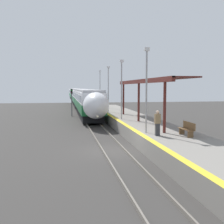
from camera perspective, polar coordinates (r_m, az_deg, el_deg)
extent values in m
plane|color=#383533|center=(18.50, 0.28, -7.90)|extent=(120.00, 120.00, 0.00)
cube|color=slate|center=(18.38, -1.95, -7.75)|extent=(0.08, 90.00, 0.15)
cube|color=slate|center=(18.62, 2.48, -7.59)|extent=(0.08, 90.00, 0.15)
cube|color=black|center=(40.03, -5.09, -0.01)|extent=(2.41, 18.91, 0.88)
cube|color=#196633|center=(39.96, -5.10, 1.23)|extent=(2.74, 20.56, 0.86)
cube|color=#196633|center=(39.93, -5.11, 2.05)|extent=(2.75, 20.56, 0.29)
cube|color=silver|center=(39.90, -5.12, 3.19)|extent=(2.74, 20.56, 1.30)
cube|color=black|center=(39.90, -5.12, 3.10)|extent=(2.76, 18.91, 0.71)
cube|color=#9E9EA3|center=(39.88, -5.13, 4.34)|extent=(2.46, 20.56, 0.30)
cylinder|color=black|center=(32.58, -5.33, -1.49)|extent=(0.12, 0.94, 0.94)
cylinder|color=black|center=(32.71, -2.81, -1.45)|extent=(0.12, 0.94, 0.94)
cylinder|color=black|center=(34.76, -5.60, -1.08)|extent=(0.12, 0.94, 0.94)
cylinder|color=black|center=(34.89, -3.24, -1.05)|extent=(0.12, 0.94, 0.94)
cylinder|color=black|center=(45.24, -6.52, 0.31)|extent=(0.12, 0.94, 0.94)
cylinder|color=black|center=(45.34, -4.70, 0.33)|extent=(0.12, 0.94, 0.94)
cylinder|color=black|center=(47.43, -6.66, 0.52)|extent=(0.12, 0.94, 0.94)
cylinder|color=black|center=(47.53, -4.93, 0.54)|extent=(0.12, 0.94, 0.94)
ellipsoid|color=silver|center=(28.39, -3.30, 1.33)|extent=(2.63, 3.96, 2.69)
ellipsoid|color=black|center=(27.87, -3.19, 2.17)|extent=(1.92, 2.31, 1.37)
sphere|color=#F9F4CC|center=(27.00, -2.94, -0.93)|extent=(0.24, 0.24, 0.24)
cube|color=black|center=(61.29, -6.65, 1.70)|extent=(2.41, 18.91, 0.88)
cube|color=#196633|center=(61.25, -6.65, 2.51)|extent=(2.74, 20.56, 0.86)
cube|color=#196633|center=(61.23, -6.66, 3.05)|extent=(2.75, 20.56, 0.29)
cube|color=silver|center=(61.21, -6.67, 3.79)|extent=(2.74, 20.56, 1.30)
cube|color=black|center=(61.21, -6.67, 3.73)|extent=(2.76, 18.91, 0.71)
cube|color=#9E9EA3|center=(61.20, -6.67, 4.54)|extent=(2.46, 20.56, 0.30)
cylinder|color=black|center=(53.82, -7.01, 1.04)|extent=(0.12, 0.94, 0.94)
cylinder|color=black|center=(53.90, -5.48, 1.06)|extent=(0.12, 0.94, 0.94)
cylinder|color=black|center=(56.01, -7.11, 1.19)|extent=(0.12, 0.94, 0.94)
cylinder|color=black|center=(56.09, -5.64, 1.21)|extent=(0.12, 0.94, 0.94)
cylinder|color=black|center=(66.53, -7.49, 1.78)|extent=(0.12, 0.94, 0.94)
cylinder|color=black|center=(66.60, -6.26, 1.80)|extent=(0.12, 0.94, 0.94)
cylinder|color=black|center=(68.73, -7.56, 1.88)|extent=(0.12, 0.94, 0.94)
cylinder|color=black|center=(68.79, -6.36, 1.90)|extent=(0.12, 0.94, 0.94)
cube|color=black|center=(82.61, -7.40, 2.53)|extent=(2.41, 18.91, 0.88)
cube|color=#196633|center=(82.58, -7.41, 3.13)|extent=(2.74, 20.56, 0.86)
cube|color=#196633|center=(82.56, -7.41, 3.53)|extent=(2.75, 20.56, 0.29)
cube|color=silver|center=(82.54, -7.42, 4.08)|extent=(2.74, 20.56, 1.30)
cube|color=black|center=(82.55, -7.42, 4.03)|extent=(2.76, 18.91, 0.71)
cube|color=#9E9EA3|center=(82.54, -7.42, 4.63)|extent=(2.46, 20.56, 0.30)
cylinder|color=black|center=(75.13, -7.73, 2.14)|extent=(0.12, 0.94, 0.94)
cylinder|color=black|center=(75.19, -6.63, 2.15)|extent=(0.12, 0.94, 0.94)
cylinder|color=black|center=(77.33, -7.78, 2.22)|extent=(0.12, 0.94, 0.94)
cylinder|color=black|center=(77.38, -6.72, 2.23)|extent=(0.12, 0.94, 0.94)
cylinder|color=black|center=(87.86, -8.00, 2.54)|extent=(0.12, 0.94, 0.94)
cylinder|color=black|center=(87.91, -7.06, 2.55)|extent=(0.12, 0.94, 0.94)
cylinder|color=black|center=(90.06, -8.04, 2.60)|extent=(0.12, 0.94, 0.94)
cylinder|color=black|center=(90.11, -7.12, 2.61)|extent=(0.12, 0.94, 0.94)
cube|color=black|center=(103.94, -7.84, 3.01)|extent=(2.41, 18.91, 0.88)
cube|color=#196633|center=(103.92, -7.85, 3.49)|extent=(2.74, 20.56, 0.86)
cube|color=#196633|center=(103.90, -7.85, 3.81)|extent=(2.75, 20.56, 0.29)
cube|color=silver|center=(103.89, -7.86, 4.25)|extent=(2.74, 20.56, 1.30)
cube|color=black|center=(103.89, -7.86, 4.21)|extent=(2.76, 18.91, 0.71)
cube|color=#9E9EA3|center=(103.88, -7.86, 4.69)|extent=(2.46, 20.56, 0.30)
cylinder|color=black|center=(96.46, -8.14, 2.75)|extent=(0.12, 0.94, 0.94)
cylinder|color=black|center=(96.51, -7.28, 2.76)|extent=(0.12, 0.94, 0.94)
cylinder|color=black|center=(98.66, -8.17, 2.80)|extent=(0.12, 0.94, 0.94)
cylinder|color=black|center=(98.70, -7.33, 2.81)|extent=(0.12, 0.94, 0.94)
cylinder|color=black|center=(109.20, -8.30, 3.00)|extent=(0.12, 0.94, 0.94)
cylinder|color=black|center=(109.24, -7.55, 3.01)|extent=(0.12, 0.94, 0.94)
cylinder|color=black|center=(111.40, -8.33, 3.04)|extent=(0.12, 0.94, 0.94)
cylinder|color=black|center=(111.44, -7.59, 3.05)|extent=(0.12, 0.94, 0.94)
cube|color=gray|center=(19.40, 11.48, -5.83)|extent=(4.26, 64.00, 1.05)
cube|color=yellow|center=(18.70, 5.96, -4.51)|extent=(0.40, 64.00, 0.01)
cube|color=brown|center=(17.96, 15.66, -4.40)|extent=(0.36, 0.06, 0.42)
cube|color=brown|center=(19.13, 14.00, -3.79)|extent=(0.36, 0.06, 0.42)
cube|color=brown|center=(18.51, 14.82, -3.40)|extent=(0.44, 1.74, 0.03)
cube|color=brown|center=(18.56, 15.40, -2.66)|extent=(0.04, 1.74, 0.44)
cube|color=#333338|center=(18.23, 9.22, -3.55)|extent=(0.28, 0.20, 0.79)
cube|color=#7F6647|center=(18.14, 9.25, -1.35)|extent=(0.36, 0.22, 0.62)
sphere|color=beige|center=(18.10, 9.27, -0.03)|extent=(0.21, 0.21, 0.21)
cylinder|color=#59595E|center=(40.81, -8.19, 1.41)|extent=(0.14, 0.14, 3.25)
cube|color=black|center=(40.73, -8.22, 4.19)|extent=(0.28, 0.20, 0.70)
sphere|color=#1ED833|center=(40.62, -8.22, 4.43)|extent=(0.14, 0.14, 0.14)
sphere|color=#330A0A|center=(40.62, -8.21, 3.95)|extent=(0.14, 0.14, 0.14)
cylinder|color=#9E9EA3|center=(19.21, 7.00, 4.00)|extent=(0.12, 0.12, 5.53)
cube|color=silver|center=(19.38, 7.09, 12.56)|extent=(0.36, 0.20, 0.24)
cylinder|color=#9E9EA3|center=(27.45, 1.94, 4.32)|extent=(0.12, 0.12, 5.53)
cube|color=silver|center=(27.57, 1.96, 10.32)|extent=(0.36, 0.20, 0.24)
cylinder|color=#9E9EA3|center=(35.81, -0.77, 4.47)|extent=(0.12, 0.12, 5.53)
cube|color=silver|center=(35.90, -0.77, 9.08)|extent=(0.36, 0.20, 0.24)
cylinder|color=#9E9EA3|center=(44.22, -2.45, 4.56)|extent=(0.12, 0.12, 5.53)
cube|color=silver|center=(44.30, -2.46, 8.30)|extent=(0.36, 0.20, 0.24)
cylinder|color=#511E19|center=(19.31, 10.64, 1.00)|extent=(0.20, 0.20, 3.53)
cylinder|color=#511E19|center=(25.77, 5.45, 2.04)|extent=(0.20, 0.20, 3.53)
cylinder|color=#511E19|center=(32.36, 2.34, 2.65)|extent=(0.20, 0.20, 3.53)
cube|color=#511E19|center=(25.74, 5.48, 6.19)|extent=(0.24, 16.56, 0.36)
cube|color=#511E19|center=(25.99, 7.41, 6.42)|extent=(2.00, 16.56, 0.10)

